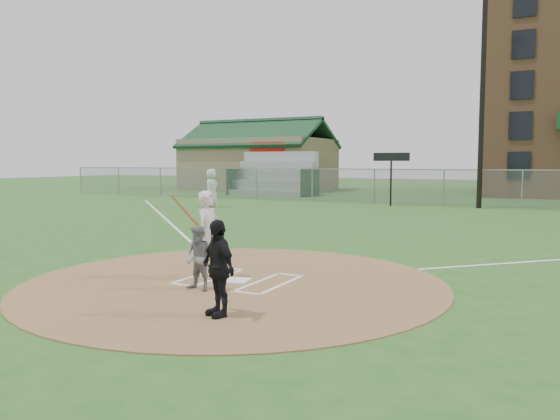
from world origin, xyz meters
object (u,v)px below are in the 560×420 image
at_px(umpire, 218,268).
at_px(ondeck_player, 211,188).
at_px(home_plate, 236,280).
at_px(batter_at_plate, 209,234).
at_px(catcher, 199,258).

relative_size(umpire, ondeck_player, 0.74).
xyz_separation_m(home_plate, umpire, (1.05, -2.22, 0.74)).
xyz_separation_m(home_plate, batter_at_plate, (-0.68, 0.03, 0.89)).
bearing_deg(umpire, ondeck_player, 153.10).
bearing_deg(batter_at_plate, umpire, -52.53).
height_order(home_plate, ondeck_player, ondeck_player).
bearing_deg(umpire, catcher, 163.50).
relative_size(catcher, ondeck_player, 0.59).
bearing_deg(umpire, batter_at_plate, 156.01).
xyz_separation_m(ondeck_player, batter_at_plate, (10.30, -15.21, -0.10)).
bearing_deg(catcher, umpire, -41.14).
bearing_deg(catcher, batter_at_plate, 119.29).
bearing_deg(ondeck_player, home_plate, 163.78).
bearing_deg(home_plate, umpire, -64.74).
bearing_deg(umpire, home_plate, 143.80).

